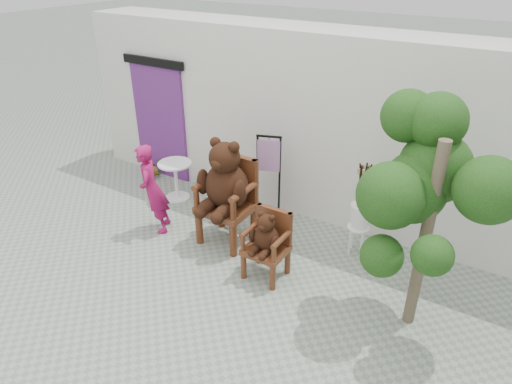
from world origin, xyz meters
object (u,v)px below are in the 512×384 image
cafe_table (176,176)px  person (152,189)px  chair_small (267,238)px  display_stand (268,189)px  stool_bucket (360,216)px  chair_big (226,186)px  tree (424,178)px

cafe_table → person: bearing=-67.6°
chair_small → display_stand: (-0.72, 1.25, -0.01)m
person → stool_bucket: person is taller
chair_big → stool_bucket: bearing=21.8°
cafe_table → display_stand: display_stand is taller
person → cafe_table: (-0.41, 0.99, -0.29)m
tree → cafe_table: bearing=170.1°
chair_small → cafe_table: size_ratio=1.43×
display_stand → chair_big: bearing=-126.1°
person → tree: size_ratio=0.53×
person → tree: bearing=59.1°
display_stand → chair_small: bearing=-80.0°
chair_big → display_stand: bearing=73.8°
chair_small → stool_bucket: stool_bucket is taller
chair_small → tree: 2.21m
stool_bucket → tree: 1.76m
chair_big → chair_small: (0.96, -0.42, -0.35)m
stool_bucket → chair_big: bearing=-158.2°
chair_big → cafe_table: 1.75m
chair_small → stool_bucket: 1.45m
chair_big → chair_small: bearing=-23.7°
tree → chair_small: bearing=-171.0°
chair_big → stool_bucket: chair_big is taller
chair_big → cafe_table: size_ratio=2.39×
chair_big → stool_bucket: 2.00m
tree → chair_big: bearing=177.1°
person → chair_small: bearing=54.3°
stool_bucket → tree: (0.92, -0.88, 1.22)m
cafe_table → stool_bucket: 3.40m
chair_small → cafe_table: 2.73m
stool_bucket → tree: bearing=-43.7°
display_stand → stool_bucket: display_stand is taller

